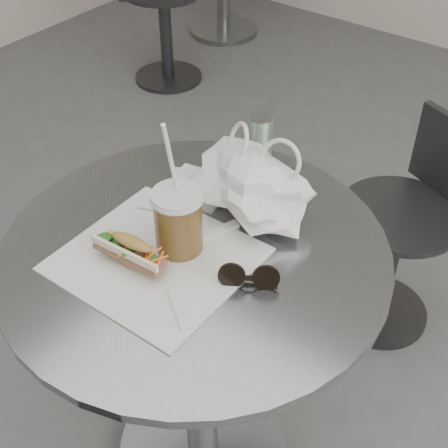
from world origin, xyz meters
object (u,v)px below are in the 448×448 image
Objects in this scene: banh_mi at (131,252)px; iced_coffee at (178,221)px; chair_far at (402,241)px; bg_chair at (162,21)px; sunglasses at (249,277)px; cafe_table at (198,339)px; drink_can at (260,138)px.

iced_coffee is at bearing 60.88° from banh_mi.
iced_coffee reaches higher than chair_far.
bg_chair is at bearing 133.12° from iced_coffee.
sunglasses is (0.20, 0.09, -0.01)m from banh_mi.
cafe_table is 4.11× the size of banh_mi.
iced_coffee is (-0.02, -0.02, 0.34)m from cafe_table.
bg_chair is at bearing 126.80° from banh_mi.
cafe_table is at bearing 55.28° from banh_mi.
chair_far is at bearing 76.45° from iced_coffee.
chair_far is 3.63× the size of banh_mi.
bg_chair is 2.16m from iced_coffee.
bg_chair is 6.88× the size of drink_can.
sunglasses is at bearing 110.82° from chair_far.
cafe_table is 0.47m from drink_can.
iced_coffee is (1.44, -1.53, 0.48)m from bg_chair.
drink_can is (-0.01, 0.43, 0.02)m from banh_mi.
cafe_table is 1.13× the size of chair_far.
cafe_table is 0.33m from banh_mi.
cafe_table is at bearing 100.39° from chair_far.
sunglasses is (-0.03, -0.78, 0.46)m from chair_far.
drink_can is at bearing 103.04° from cafe_table.
iced_coffee is at bearing 147.81° from sunglasses.
iced_coffee is 0.17m from sunglasses.
chair_far is at bearing 77.69° from cafe_table.
banh_mi is at bearing 97.89° from chair_far.
cafe_table is 0.80m from chair_far.
cafe_table is 0.33m from sunglasses.
iced_coffee is at bearing -81.11° from drink_can.
drink_can reaches higher than chair_far.
cafe_table is 7.26× the size of sunglasses.
iced_coffee is at bearing -71.57° from bg_chair.
chair_far is at bearing -49.53° from bg_chair.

